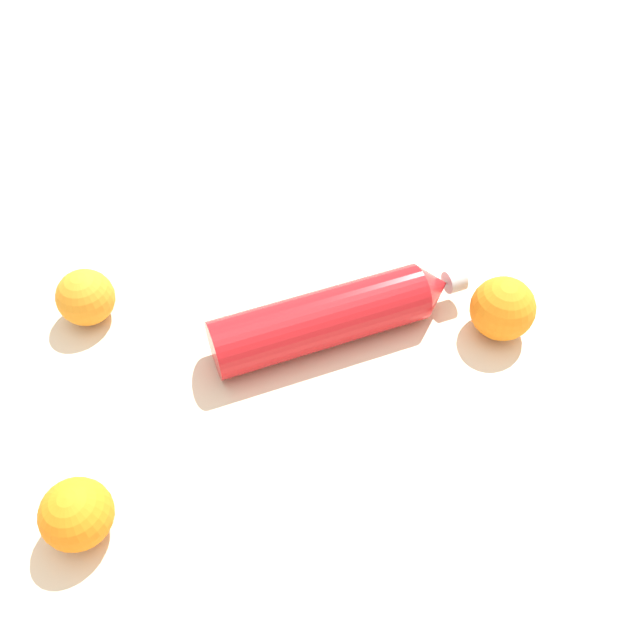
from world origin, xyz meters
The scene contains 5 objects.
ground_plane centered at (0.00, 0.00, 0.00)m, with size 2.40×2.40×0.00m, color beige.
water_bottle centered at (-0.02, 0.04, 0.03)m, with size 0.07×0.31×0.07m.
orange_0 centered at (0.05, 0.22, 0.04)m, with size 0.07×0.07×0.07m, color orange.
orange_1 centered at (-0.15, -0.22, 0.03)m, with size 0.07×0.07×0.07m, color orange.
orange_2 centered at (0.11, -0.27, 0.03)m, with size 0.07×0.07×0.07m, color orange.
Camera 1 is at (0.43, -0.16, 0.60)m, focal length 37.22 mm.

